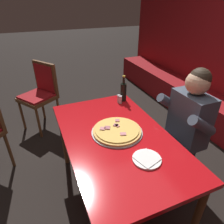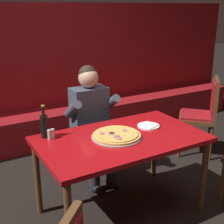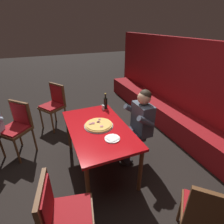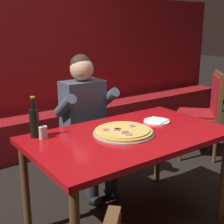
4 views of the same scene
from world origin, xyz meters
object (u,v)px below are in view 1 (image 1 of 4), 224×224
(pizza, at_px, (117,131))
(shaker_oregano, at_px, (120,100))
(plate_white_paper, at_px, (147,159))
(main_dining_table, at_px, (116,143))
(diner_seated_blue_shirt, at_px, (181,127))
(shaker_black_pepper, at_px, (119,99))
(dining_chair_near_right, at_px, (41,91))
(beer_bottle, at_px, (123,91))

(pizza, bearing_deg, shaker_oregano, 152.49)
(pizza, bearing_deg, plate_white_paper, 9.23)
(main_dining_table, distance_m, diner_seated_blue_shirt, 0.65)
(main_dining_table, xyz_separation_m, shaker_oregano, (-0.53, 0.28, 0.12))
(pizza, relative_size, shaker_black_pepper, 5.15)
(pizza, relative_size, dining_chair_near_right, 0.45)
(diner_seated_blue_shirt, bearing_deg, main_dining_table, -94.31)
(main_dining_table, bearing_deg, plate_white_paper, 13.19)
(plate_white_paper, xyz_separation_m, beer_bottle, (-0.93, 0.25, 0.10))
(pizza, distance_m, plate_white_paper, 0.40)
(plate_white_paper, distance_m, shaker_oregano, 0.90)
(beer_bottle, xyz_separation_m, diner_seated_blue_shirt, (0.63, 0.32, -0.17))
(beer_bottle, bearing_deg, main_dining_table, -30.13)
(pizza, height_order, dining_chair_near_right, dining_chair_near_right)
(pizza, xyz_separation_m, shaker_oregano, (-0.49, 0.26, 0.02))
(diner_seated_blue_shirt, bearing_deg, pizza, -97.71)
(main_dining_table, height_order, beer_bottle, beer_bottle)
(pizza, distance_m, beer_bottle, 0.63)
(plate_white_paper, relative_size, shaker_black_pepper, 2.44)
(pizza, distance_m, dining_chair_near_right, 1.69)
(shaker_black_pepper, bearing_deg, main_dining_table, -26.00)
(main_dining_table, distance_m, shaker_black_pepper, 0.63)
(plate_white_paper, distance_m, shaker_black_pepper, 0.93)
(plate_white_paper, height_order, diner_seated_blue_shirt, diner_seated_blue_shirt)
(plate_white_paper, bearing_deg, pizza, -170.77)
(pizza, xyz_separation_m, plate_white_paper, (0.39, 0.06, -0.01))
(diner_seated_blue_shirt, xyz_separation_m, dining_chair_near_right, (-1.68, -1.15, -0.12))
(diner_seated_blue_shirt, bearing_deg, shaker_black_pepper, -147.92)
(beer_bottle, bearing_deg, diner_seated_blue_shirt, 26.72)
(shaker_black_pepper, relative_size, shaker_oregano, 1.00)
(shaker_black_pepper, bearing_deg, pizza, -25.85)
(shaker_oregano, height_order, dining_chair_near_right, dining_chair_near_right)
(pizza, bearing_deg, beer_bottle, 149.74)
(shaker_black_pepper, xyz_separation_m, diner_seated_blue_shirt, (0.60, 0.38, -0.10))
(pizza, xyz_separation_m, beer_bottle, (-0.54, 0.32, 0.09))
(shaker_oregano, distance_m, diner_seated_blue_shirt, 0.70)
(dining_chair_near_right, bearing_deg, shaker_oregano, 35.04)
(plate_white_paper, relative_size, beer_bottle, 0.72)
(plate_white_paper, bearing_deg, shaker_black_pepper, 168.30)
(main_dining_table, xyz_separation_m, plate_white_paper, (0.35, 0.08, 0.09))
(shaker_black_pepper, xyz_separation_m, dining_chair_near_right, (-1.08, -0.77, -0.22))
(pizza, height_order, shaker_black_pepper, shaker_black_pepper)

